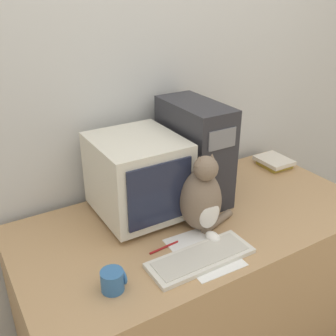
{
  "coord_description": "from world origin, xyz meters",
  "views": [
    {
      "loc": [
        -0.89,
        -0.81,
        1.74
      ],
      "look_at": [
        -0.12,
        0.46,
        1.03
      ],
      "focal_mm": 42.0,
      "sensor_mm": 36.0,
      "label": 1
    }
  ],
  "objects_px": {
    "crt_monitor": "(138,176)",
    "book_stack": "(274,162)",
    "cat": "(202,199)",
    "mug": "(113,280)",
    "computer_tower": "(194,152)",
    "keyboard": "(201,258)",
    "pen": "(164,247)"
  },
  "relations": [
    {
      "from": "mug",
      "to": "crt_monitor",
      "type": "bearing_deg",
      "value": 52.42
    },
    {
      "from": "crt_monitor",
      "to": "book_stack",
      "type": "height_order",
      "value": "crt_monitor"
    },
    {
      "from": "keyboard",
      "to": "mug",
      "type": "distance_m",
      "value": 0.35
    },
    {
      "from": "book_stack",
      "to": "pen",
      "type": "xyz_separation_m",
      "value": [
        -0.93,
        -0.33,
        -0.02
      ]
    },
    {
      "from": "cat",
      "to": "mug",
      "type": "xyz_separation_m",
      "value": [
        -0.47,
        -0.15,
        -0.11
      ]
    },
    {
      "from": "crt_monitor",
      "to": "pen",
      "type": "bearing_deg",
      "value": -96.96
    },
    {
      "from": "computer_tower",
      "to": "pen",
      "type": "relative_size",
      "value": 3.51
    },
    {
      "from": "cat",
      "to": "mug",
      "type": "height_order",
      "value": "cat"
    },
    {
      "from": "crt_monitor",
      "to": "pen",
      "type": "height_order",
      "value": "crt_monitor"
    },
    {
      "from": "pen",
      "to": "computer_tower",
      "type": "bearing_deg",
      "value": 40.84
    },
    {
      "from": "cat",
      "to": "book_stack",
      "type": "xyz_separation_m",
      "value": [
        0.72,
        0.29,
        -0.12
      ]
    },
    {
      "from": "computer_tower",
      "to": "keyboard",
      "type": "xyz_separation_m",
      "value": [
        -0.26,
        -0.43,
        -0.23
      ]
    },
    {
      "from": "computer_tower",
      "to": "book_stack",
      "type": "relative_size",
      "value": 2.46
    },
    {
      "from": "crt_monitor",
      "to": "book_stack",
      "type": "xyz_separation_m",
      "value": [
        0.9,
        0.05,
        -0.16
      ]
    },
    {
      "from": "cat",
      "to": "pen",
      "type": "relative_size",
      "value": 2.63
    },
    {
      "from": "mug",
      "to": "book_stack",
      "type": "bearing_deg",
      "value": 20.22
    },
    {
      "from": "computer_tower",
      "to": "keyboard",
      "type": "relative_size",
      "value": 1.12
    },
    {
      "from": "crt_monitor",
      "to": "computer_tower",
      "type": "relative_size",
      "value": 0.85
    },
    {
      "from": "keyboard",
      "to": "cat",
      "type": "height_order",
      "value": "cat"
    },
    {
      "from": "book_stack",
      "to": "pen",
      "type": "bearing_deg",
      "value": -160.26
    },
    {
      "from": "cat",
      "to": "book_stack",
      "type": "relative_size",
      "value": 1.85
    },
    {
      "from": "keyboard",
      "to": "crt_monitor",
      "type": "bearing_deg",
      "value": 96.65
    },
    {
      "from": "crt_monitor",
      "to": "mug",
      "type": "bearing_deg",
      "value": -127.58
    },
    {
      "from": "computer_tower",
      "to": "crt_monitor",
      "type": "bearing_deg",
      "value": -178.21
    },
    {
      "from": "keyboard",
      "to": "book_stack",
      "type": "distance_m",
      "value": 0.97
    },
    {
      "from": "pen",
      "to": "mug",
      "type": "bearing_deg",
      "value": -158.15
    },
    {
      "from": "keyboard",
      "to": "book_stack",
      "type": "relative_size",
      "value": 2.19
    },
    {
      "from": "crt_monitor",
      "to": "computer_tower",
      "type": "xyz_separation_m",
      "value": [
        0.31,
        0.01,
        0.05
      ]
    },
    {
      "from": "cat",
      "to": "book_stack",
      "type": "height_order",
      "value": "cat"
    },
    {
      "from": "mug",
      "to": "computer_tower",
      "type": "bearing_deg",
      "value": 33.46
    },
    {
      "from": "computer_tower",
      "to": "cat",
      "type": "distance_m",
      "value": 0.3
    },
    {
      "from": "cat",
      "to": "pen",
      "type": "height_order",
      "value": "cat"
    }
  ]
}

